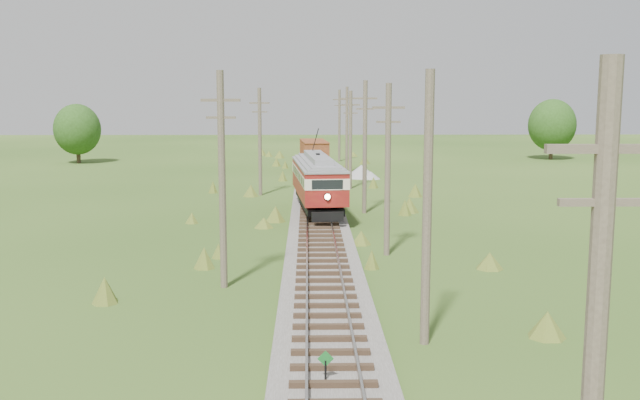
{
  "coord_description": "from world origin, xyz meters",
  "views": [
    {
      "loc": [
        -0.67,
        -17.14,
        7.98
      ],
      "look_at": [
        0.0,
        21.84,
        2.26
      ],
      "focal_mm": 40.0,
      "sensor_mm": 36.0,
      "label": 1
    }
  ],
  "objects_px": {
    "switch_marker": "(326,366)",
    "gravel_pile": "(363,172)",
    "gondola": "(314,152)",
    "streetcar": "(318,178)"
  },
  "relations": [
    {
      "from": "switch_marker",
      "to": "gondola",
      "type": "distance_m",
      "value": 57.86
    },
    {
      "from": "switch_marker",
      "to": "gravel_pile",
      "type": "distance_m",
      "value": 50.79
    },
    {
      "from": "switch_marker",
      "to": "gravel_pile",
      "type": "xyz_separation_m",
      "value": [
        4.9,
        50.56,
        -0.05
      ]
    },
    {
      "from": "switch_marker",
      "to": "gravel_pile",
      "type": "relative_size",
      "value": 0.29
    },
    {
      "from": "gondola",
      "to": "gravel_pile",
      "type": "distance_m",
      "value": 8.79
    },
    {
      "from": "switch_marker",
      "to": "streetcar",
      "type": "bearing_deg",
      "value": 89.6
    },
    {
      "from": "streetcar",
      "to": "gravel_pile",
      "type": "height_order",
      "value": "streetcar"
    },
    {
      "from": "streetcar",
      "to": "gondola",
      "type": "relative_size",
      "value": 1.44
    },
    {
      "from": "gondola",
      "to": "gravel_pile",
      "type": "xyz_separation_m",
      "value": [
        4.7,
        -7.29,
        -1.4
      ]
    },
    {
      "from": "switch_marker",
      "to": "gondola",
      "type": "height_order",
      "value": "gondola"
    }
  ]
}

